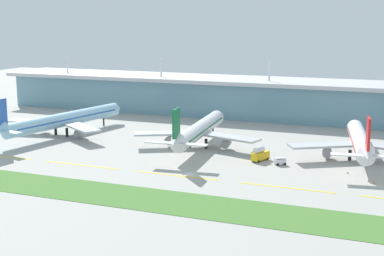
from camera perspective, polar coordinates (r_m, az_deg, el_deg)
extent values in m
plane|color=#A8A59E|center=(171.37, -0.34, -4.83)|extent=(600.00, 600.00, 0.00)
cube|color=#6693A8|center=(270.89, 8.17, 2.80)|extent=(280.00, 28.00, 16.75)
cube|color=silver|center=(269.72, 8.23, 4.75)|extent=(288.00, 34.00, 1.80)
cylinder|color=silver|center=(309.52, -12.74, 6.41)|extent=(0.90, 0.90, 9.00)
cylinder|color=silver|center=(282.04, -3.21, 6.23)|extent=(0.90, 0.90, 9.00)
cylinder|color=silver|center=(263.75, 7.98, 5.80)|extent=(0.90, 0.90, 9.00)
cylinder|color=#9ED1EA|center=(234.70, -12.87, 0.89)|extent=(17.31, 61.96, 5.80)
cone|color=#9ED1EA|center=(258.65, -7.71, 2.00)|extent=(6.16, 4.96, 5.51)
cube|color=#9ED1EA|center=(208.47, -18.31, -0.39)|extent=(10.42, 5.02, 0.36)
cube|color=#B7BABF|center=(240.54, -15.62, 0.69)|extent=(24.86, 11.33, 0.70)
cylinder|color=gray|center=(241.12, -15.14, 0.06)|extent=(3.99, 5.02, 3.20)
cube|color=#B7BABF|center=(223.55, -11.48, 0.10)|extent=(23.86, 18.72, 0.70)
cylinder|color=gray|center=(225.93, -11.42, -0.50)|extent=(3.99, 5.02, 3.20)
cylinder|color=black|center=(252.17, -9.10, 0.64)|extent=(0.70, 0.70, 3.60)
cylinder|color=black|center=(235.77, -13.88, -0.27)|extent=(1.10, 1.10, 3.60)
cylinder|color=black|center=(231.26, -12.78, -0.44)|extent=(1.10, 1.10, 3.60)
cube|color=#2D5BB7|center=(234.63, -12.87, 0.99)|extent=(16.19, 55.88, 0.60)
cylinder|color=silver|center=(207.81, 0.82, -0.14)|extent=(10.79, 54.64, 5.80)
cone|color=silver|center=(235.60, 2.70, 1.20)|extent=(5.86, 4.49, 5.51)
cone|color=silver|center=(179.27, -1.73, -1.57)|extent=(5.52, 7.05, 5.72)
cube|color=#146B38|center=(178.90, -1.64, 0.51)|extent=(1.29, 6.44, 9.50)
cube|color=silver|center=(181.50, -3.33, -1.49)|extent=(10.25, 4.11, 0.36)
cube|color=silver|center=(178.21, 0.01, -1.71)|extent=(10.25, 4.11, 0.36)
cube|color=#B7BABF|center=(207.38, -2.70, -0.54)|extent=(24.45, 17.05, 0.70)
cylinder|color=gray|center=(208.93, -2.25, -1.23)|extent=(3.60, 4.78, 3.20)
cube|color=#B7BABF|center=(201.07, 3.79, -0.92)|extent=(24.94, 13.41, 0.70)
cylinder|color=gray|center=(203.29, 3.54, -1.59)|extent=(3.60, 4.78, 3.20)
cylinder|color=black|center=(228.07, 2.17, -0.33)|extent=(0.70, 0.70, 3.60)
cylinder|color=black|center=(206.82, -0.25, -1.52)|extent=(1.10, 1.10, 3.60)
cylinder|color=black|center=(205.15, 1.46, -1.63)|extent=(1.10, 1.10, 3.60)
cube|color=#146B38|center=(207.73, 0.82, -0.03)|extent=(10.33, 49.24, 0.60)
cylinder|color=white|center=(197.61, 16.92, -1.22)|extent=(13.38, 48.34, 5.80)
cone|color=white|center=(223.04, 16.41, 0.19)|extent=(6.08, 4.83, 5.51)
cone|color=white|center=(171.10, 17.63, -2.72)|extent=(5.92, 7.33, 5.72)
cube|color=red|center=(170.70, 17.73, -0.54)|extent=(1.71, 6.43, 9.50)
cube|color=white|center=(171.17, 15.78, -2.68)|extent=(10.38, 4.75, 0.36)
cube|color=#B7BABF|center=(192.89, 13.44, -1.73)|extent=(24.05, 18.24, 0.70)
cylinder|color=gray|center=(194.96, 13.75, -2.45)|extent=(3.88, 4.95, 3.20)
cylinder|color=black|center=(216.14, 16.49, -1.43)|extent=(0.70, 0.70, 3.60)
cylinder|color=black|center=(195.47, 15.97, -2.71)|extent=(1.10, 1.10, 3.60)
cylinder|color=black|center=(196.02, 17.84, -2.78)|extent=(1.10, 1.10, 3.60)
cube|color=red|center=(197.52, 16.93, -1.10)|extent=(12.65, 43.60, 0.60)
cube|color=yellow|center=(185.67, -11.33, -3.78)|extent=(28.00, 0.70, 0.04)
cube|color=yellow|center=(170.17, -1.60, -4.94)|extent=(28.00, 0.70, 0.04)
cube|color=yellow|center=(160.48, 9.71, -6.10)|extent=(28.00, 0.70, 0.04)
cube|color=#477A33|center=(148.43, -4.12, -7.39)|extent=(300.00, 18.00, 0.10)
cube|color=silver|center=(184.48, 9.09, -3.41)|extent=(3.97, 3.58, 1.60)
cube|color=silver|center=(184.20, 9.11, -3.06)|extent=(3.68, 3.37, 0.16)
cylinder|color=black|center=(183.47, 8.83, -3.74)|extent=(0.93, 0.81, 0.90)
cylinder|color=black|center=(184.90, 8.63, -3.61)|extent=(0.93, 0.81, 0.90)
cylinder|color=black|center=(184.48, 9.55, -3.68)|extent=(0.93, 0.81, 0.90)
cylinder|color=black|center=(185.90, 9.34, -3.56)|extent=(0.93, 0.81, 0.90)
cube|color=gold|center=(188.80, 7.06, -2.86)|extent=(5.20, 7.64, 2.60)
cylinder|color=silver|center=(187.67, 6.93, -2.25)|extent=(3.40, 4.46, 2.00)
cylinder|color=black|center=(191.76, 7.23, -3.04)|extent=(0.67, 0.97, 0.90)
cylinder|color=black|center=(190.40, 7.79, -3.16)|extent=(0.67, 0.97, 0.90)
cylinder|color=black|center=(187.87, 6.30, -3.32)|extent=(0.67, 0.97, 0.90)
cylinder|color=black|center=(186.49, 6.87, -3.44)|extent=(0.67, 0.97, 0.90)
cube|color=#333842|center=(192.74, 6.87, -2.74)|extent=(5.01, 4.26, 1.40)
cylinder|color=black|center=(193.20, 6.31, -2.91)|extent=(0.96, 0.75, 0.90)
cylinder|color=black|center=(194.70, 6.76, -2.81)|extent=(0.96, 0.75, 0.90)
cylinder|color=black|center=(191.12, 6.97, -3.08)|extent=(0.96, 0.75, 0.90)
cylinder|color=black|center=(192.63, 7.41, -2.98)|extent=(0.96, 0.75, 0.90)
cone|color=orange|center=(171.01, 18.23, -5.31)|extent=(0.56, 0.56, 0.70)
cone|color=orange|center=(171.79, 17.75, -5.21)|extent=(0.56, 0.56, 0.70)
cone|color=orange|center=(179.11, 15.78, -4.43)|extent=(0.56, 0.56, 0.70)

